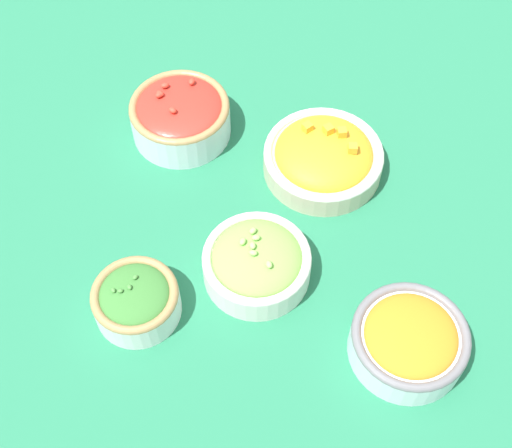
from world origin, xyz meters
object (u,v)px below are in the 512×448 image
bowl_cherry_tomatoes (180,115)px  bowl_broccoli (136,299)px  bowl_squash (323,157)px  bowl_lettuce (257,262)px  bowl_carrots (409,340)px

bowl_cherry_tomatoes → bowl_broccoli: (-0.29, 0.10, -0.01)m
bowl_squash → bowl_broccoli: size_ratio=1.56×
bowl_lettuce → bowl_squash: bowl_squash is taller
bowl_cherry_tomatoes → bowl_broccoli: 0.31m
bowl_lettuce → bowl_broccoli: (-0.02, 0.16, -0.00)m
bowl_lettuce → bowl_squash: (0.16, -0.13, -0.00)m
bowl_lettuce → bowl_broccoli: bowl_lettuce is taller
bowl_cherry_tomatoes → bowl_carrots: bowl_cherry_tomatoes is taller
bowl_lettuce → bowl_broccoli: 0.16m
bowl_squash → bowl_carrots: bearing=-174.0°
bowl_lettuce → bowl_cherry_tomatoes: (0.27, 0.06, 0.01)m
bowl_cherry_tomatoes → bowl_broccoli: bowl_cherry_tomatoes is taller
bowl_cherry_tomatoes → bowl_carrots: (-0.41, -0.22, -0.01)m
bowl_cherry_tomatoes → bowl_broccoli: size_ratio=1.34×
bowl_carrots → bowl_cherry_tomatoes: bearing=28.5°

